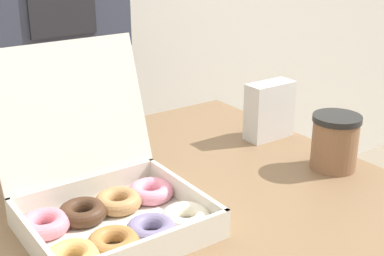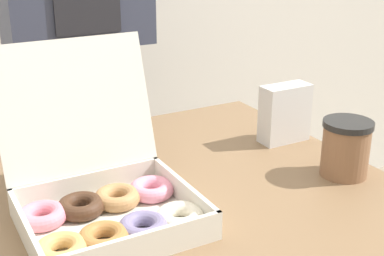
{
  "view_description": "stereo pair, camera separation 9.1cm",
  "coord_description": "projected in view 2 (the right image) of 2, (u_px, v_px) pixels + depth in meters",
  "views": [
    {
      "loc": [
        -0.47,
        -0.75,
        1.24
      ],
      "look_at": [
        0.01,
        -0.05,
        0.92
      ],
      "focal_mm": 50.0,
      "sensor_mm": 36.0,
      "label": 1
    },
    {
      "loc": [
        -0.4,
        -0.8,
        1.24
      ],
      "look_at": [
        0.01,
        -0.05,
        0.92
      ],
      "focal_mm": 50.0,
      "sensor_mm": 36.0,
      "label": 2
    }
  ],
  "objects": [
    {
      "name": "person_customer",
      "position": [
        78.0,
        25.0,
        1.49
      ],
      "size": [
        0.4,
        0.23,
        1.75
      ],
      "color": "#665B51",
      "rests_on": "ground_plane"
    },
    {
      "name": "napkin_holder",
      "position": [
        285.0,
        113.0,
        1.21
      ],
      "size": [
        0.11,
        0.05,
        0.13
      ],
      "color": "silver",
      "rests_on": "table"
    },
    {
      "name": "donut_box",
      "position": [
        105.0,
        199.0,
        0.88
      ],
      "size": [
        0.31,
        0.32,
        0.28
      ],
      "color": "silver",
      "rests_on": "table"
    },
    {
      "name": "coffee_cup",
      "position": [
        346.0,
        148.0,
        1.04
      ],
      "size": [
        0.1,
        0.1,
        0.11
      ],
      "color": "#8C6042",
      "rests_on": "table"
    }
  ]
}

